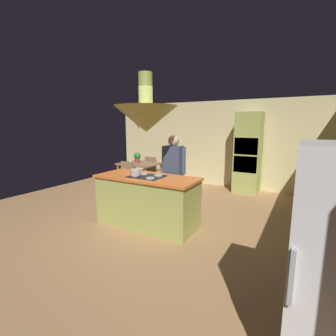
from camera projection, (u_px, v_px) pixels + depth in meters
The scene contains 18 objects.
ground at pixel (153, 221), 4.78m from camera, with size 8.16×8.16×0.00m, color #AD7F51.
wall_back at pixel (214, 144), 7.50m from camera, with size 6.80×0.10×2.55m, color beige.
kitchen_island at pixel (147, 201), 4.52m from camera, with size 1.90×0.81×0.95m.
counter_run_right at pixel (327, 214), 3.82m from camera, with size 0.73×2.21×0.93m.
oven_tower at pixel (248, 153), 6.65m from camera, with size 0.66×0.62×2.18m.
dining_table at pixel (140, 166), 7.11m from camera, with size 1.09×0.91×0.76m.
person_at_island at pixel (173, 170), 4.93m from camera, with size 0.53×0.22×1.65m.
range_hood at pixel (146, 117), 4.26m from camera, with size 1.10×1.10×1.00m.
pendant_light_over_table at pixel (139, 124), 6.90m from camera, with size 0.32×0.32×0.82m.
chair_facing_island at pixel (125, 176), 6.56m from camera, with size 0.40×0.40×0.87m.
chair_by_back_wall at pixel (153, 168), 7.72m from camera, with size 0.40×0.40×0.87m.
potted_plant_on_table at pixel (137, 157), 7.09m from camera, with size 0.20×0.20×0.30m.
cup_on_table at pixel (131, 162), 6.97m from camera, with size 0.07×0.07×0.09m, color white.
canister_flour at pixel (333, 190), 3.27m from camera, with size 0.14×0.14×0.14m, color silver.
canister_sugar at pixel (333, 185), 3.42m from camera, with size 0.14×0.14×0.19m, color silver.
canister_tea at pixel (332, 182), 3.57m from camera, with size 0.12×0.12×0.19m, color silver.
microwave_on_counter at pixel (328, 170), 4.28m from camera, with size 0.46×0.36×0.28m, color #232326.
cooking_pot_on_cooktop at pixel (135, 172), 4.39m from camera, with size 0.18×0.18×0.12m, color #B2B2B7.
Camera 1 is at (2.48, -3.79, 1.86)m, focal length 26.18 mm.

